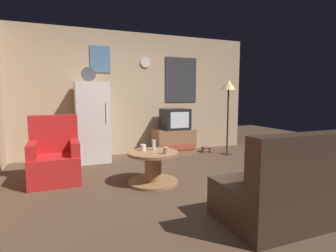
{
  "coord_description": "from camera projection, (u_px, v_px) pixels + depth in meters",
  "views": [
    {
      "loc": [
        -1.54,
        -3.19,
        1.25
      ],
      "look_at": [
        0.1,
        0.9,
        0.75
      ],
      "focal_mm": 28.55,
      "sensor_mm": 36.0,
      "label": 1
    }
  ],
  "objects": [
    {
      "name": "coffee_table",
      "position": [
        153.0,
        168.0,
        3.81
      ],
      "size": [
        0.72,
        0.72,
        0.46
      ],
      "color": "#8E6642",
      "rests_on": "ground_plane"
    },
    {
      "name": "book_stack",
      "position": [
        206.0,
        149.0,
        5.96
      ],
      "size": [
        0.2,
        0.17,
        0.11
      ],
      "color": "#B73B4A",
      "rests_on": "ground_plane"
    },
    {
      "name": "mug_ceramic_tan",
      "position": [
        166.0,
        151.0,
        3.66
      ],
      "size": [
        0.08,
        0.08,
        0.09
      ],
      "primitive_type": "cylinder",
      "color": "tan",
      "rests_on": "coffee_table"
    },
    {
      "name": "armchair",
      "position": [
        55.0,
        159.0,
        3.89
      ],
      "size": [
        0.68,
        0.68,
        0.96
      ],
      "color": "red",
      "rests_on": "ground_plane"
    },
    {
      "name": "mug_ceramic_white",
      "position": [
        143.0,
        147.0,
        3.87
      ],
      "size": [
        0.08,
        0.08,
        0.09
      ],
      "primitive_type": "cylinder",
      "color": "silver",
      "rests_on": "coffee_table"
    },
    {
      "name": "standing_lamp",
      "position": [
        228.0,
        91.0,
        5.6
      ],
      "size": [
        0.32,
        0.32,
        1.59
      ],
      "color": "#332D28",
      "rests_on": "ground_plane"
    },
    {
      "name": "wall_with_art",
      "position": [
        138.0,
        94.0,
        5.77
      ],
      "size": [
        5.2,
        0.12,
        2.57
      ],
      "color": "tan",
      "rests_on": "ground_plane"
    },
    {
      "name": "tv_stand",
      "position": [
        174.0,
        142.0,
        5.74
      ],
      "size": [
        0.84,
        0.53,
        0.53
      ],
      "color": "#8E6642",
      "rests_on": "ground_plane"
    },
    {
      "name": "ground_plane",
      "position": [
        186.0,
        188.0,
        3.65
      ],
      "size": [
        12.0,
        12.0,
        0.0
      ],
      "primitive_type": "plane",
      "color": "#4C3828"
    },
    {
      "name": "fridge",
      "position": [
        92.0,
        122.0,
        5.06
      ],
      "size": [
        0.6,
        0.62,
        1.77
      ],
      "color": "silver",
      "rests_on": "ground_plane"
    },
    {
      "name": "couch",
      "position": [
        304.0,
        188.0,
        2.72
      ],
      "size": [
        1.7,
        0.8,
        0.92
      ],
      "color": "#38281E",
      "rests_on": "ground_plane"
    },
    {
      "name": "wine_glass",
      "position": [
        154.0,
        145.0,
        3.91
      ],
      "size": [
        0.05,
        0.05,
        0.15
      ],
      "primitive_type": "cylinder",
      "color": "silver",
      "rests_on": "coffee_table"
    },
    {
      "name": "crt_tv",
      "position": [
        175.0,
        119.0,
        5.7
      ],
      "size": [
        0.54,
        0.51,
        0.44
      ],
      "color": "black",
      "rests_on": "tv_stand"
    }
  ]
}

